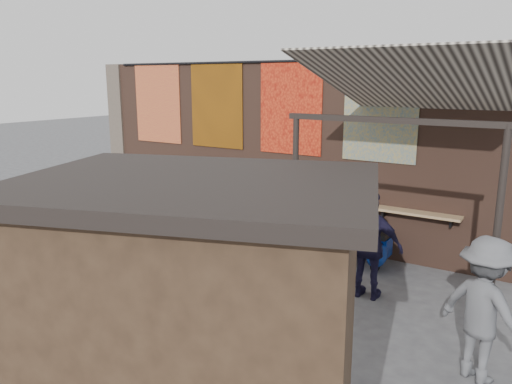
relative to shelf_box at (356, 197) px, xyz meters
The scene contains 34 objects.
ground 3.26m from the shelf_box, 130.21° to the right, with size 70.00×70.00×0.00m, color #474749.
brick_wall 2.12m from the shelf_box, 168.38° to the left, with size 10.00×0.40×4.00m, color brown.
pier_left 7.19m from the shelf_box, behind, with size 0.50×0.50×4.00m, color #4C4238.
eating_counter 1.95m from the shelf_box, behind, with size 8.00×0.32×0.05m, color #9E7A51.
shelf_box is the anchor object (origin of this frame).
tapestry_redgold 5.81m from the shelf_box, behind, with size 1.50×0.02×2.00m, color maroon.
tapestry_sun 4.04m from the shelf_box, behind, with size 1.50×0.02×2.00m, color #BB640B.
tapestry_orange 2.40m from the shelf_box, behind, with size 1.50×0.02×2.00m, color red.
tapestry_multi 1.79m from the shelf_box, 26.85° to the left, with size 1.50×0.02×2.00m, color #275A91.
hang_rail 3.35m from the shelf_box, behind, with size 0.06×0.06×9.50m, color black.
scooter_stool_0 4.99m from the shelf_box, behind, with size 0.32×0.71×0.68m, color #884D0C, non-canonical shape.
scooter_stool_1 4.35m from the shelf_box, behind, with size 0.40×0.88×0.84m, color #105B0D, non-canonical shape.
scooter_stool_2 3.79m from the shelf_box, behind, with size 0.32×0.71×0.68m, color #105224, non-canonical shape.
scooter_stool_3 3.16m from the shelf_box, behind, with size 0.40×0.88×0.84m, color navy, non-canonical shape.
scooter_stool_4 2.56m from the shelf_box, behind, with size 0.33×0.73×0.70m, color #161F50, non-canonical shape.
scooter_stool_5 2.02m from the shelf_box, behind, with size 0.36×0.79×0.75m, color black, non-canonical shape.
scooter_stool_6 1.48m from the shelf_box, 163.28° to the right, with size 0.37×0.83×0.79m, color #B20D1D, non-canonical shape.
scooter_stool_7 1.12m from the shelf_box, 154.90° to the right, with size 0.35×0.77×0.73m, color maroon, non-canonical shape.
scooter_stool_8 0.92m from the shelf_box, 91.99° to the right, with size 0.35×0.79×0.75m, color #1A144C, non-canonical shape.
scooter_stool_9 1.18m from the shelf_box, 25.44° to the right, with size 0.33×0.74×0.71m, color navy, non-canonical shape.
diner_left 4.02m from the shelf_box, 167.02° to the right, with size 0.67×0.44×1.84m, color #8091BB.
diner_right 4.09m from the shelf_box, 168.22° to the right, with size 0.88×0.68×1.81m, color #2C2225.
shopper_navy 2.05m from the shelf_box, 61.17° to the right, with size 1.08×0.45×1.84m, color black.
shopper_grey 4.43m from the shelf_box, 47.94° to the right, with size 1.17×0.67×1.82m, color #585A5E.
shopper_tan 2.50m from the shelf_box, 96.10° to the right, with size 0.81×0.53×1.67m, color #8C7859.
market_stall 6.53m from the shelf_box, 79.91° to the right, with size 2.52×1.89×2.73m, color black.
stall_roof 6.71m from the shelf_box, 79.91° to the right, with size 2.82×2.17×0.12m, color black.
stall_sign 5.62m from the shelf_box, 81.53° to the right, with size 1.20×0.04×0.50m, color gold.
stall_shelf 5.58m from the shelf_box, 81.53° to the right, with size 2.09×0.10×0.06m, color #473321.
awning_canvas 3.10m from the shelf_box, 41.99° to the right, with size 3.20×3.40×0.03m, color beige.
awning_ledger 3.12m from the shelf_box, ahead, with size 3.30×0.08×0.12m, color #33261C.
awning_header 3.76m from the shelf_box, 61.79° to the right, with size 3.00×0.08×0.08m, color black.
awning_post_left 2.92m from the shelf_box, 86.93° to the right, with size 0.09×0.09×3.10m, color black.
awning_post_right 4.15m from the shelf_box, 44.46° to the right, with size 0.09×0.09×3.10m, color black.
Camera 1 is at (5.58, -7.09, 3.61)m, focal length 35.00 mm.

